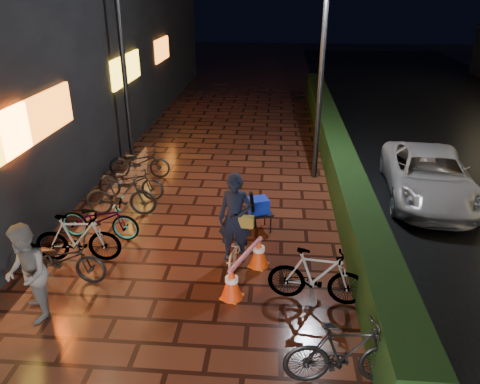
# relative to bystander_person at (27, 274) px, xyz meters

# --- Properties ---
(ground) EXTENTS (80.00, 80.00, 0.00)m
(ground) POSITION_rel_bystander_person_xyz_m (2.46, 0.08, -0.86)
(ground) COLOR #381911
(ground) RESTS_ON ground
(hedge) EXTENTS (0.70, 20.00, 1.00)m
(hedge) POSITION_rel_bystander_person_xyz_m (5.76, 8.08, -0.36)
(hedge) COLOR black
(hedge) RESTS_ON ground
(bystander_person) EXTENTS (0.99, 1.06, 1.72)m
(bystander_person) POSITION_rel_bystander_person_xyz_m (0.00, 0.00, 0.00)
(bystander_person) COLOR slate
(bystander_person) RESTS_ON ground
(van) EXTENTS (2.48, 4.62, 1.23)m
(van) POSITION_rel_bystander_person_xyz_m (7.90, 5.46, -0.24)
(van) COLOR #ADAEB2
(van) RESTS_ON ground
(lamp_post_hedge) EXTENTS (0.50, 0.14, 5.30)m
(lamp_post_hedge) POSITION_rel_bystander_person_xyz_m (5.09, 6.68, 2.05)
(lamp_post_hedge) COLOR black
(lamp_post_hedge) RESTS_ON ground
(lamp_post_sf) EXTENTS (0.55, 0.16, 5.79)m
(lamp_post_sf) POSITION_rel_bystander_person_xyz_m (-0.60, 7.69, 2.32)
(lamp_post_sf) COLOR black
(lamp_post_sf) RESTS_ON ground
(cyclist) EXTENTS (0.73, 1.40, 1.94)m
(cyclist) POSITION_rel_bystander_person_xyz_m (3.22, 1.92, -0.14)
(cyclist) COLOR silver
(cyclist) RESTS_ON ground
(traffic_barrier) EXTENTS (0.87, 1.51, 0.62)m
(traffic_barrier) POSITION_rel_bystander_person_xyz_m (3.46, 1.33, -0.55)
(traffic_barrier) COLOR red
(traffic_barrier) RESTS_ON ground
(cart_assembly) EXTENTS (0.74, 0.80, 1.14)m
(cart_assembly) POSITION_rel_bystander_person_xyz_m (3.58, 3.31, -0.28)
(cart_assembly) COLOR black
(cart_assembly) RESTS_ON ground
(parked_bikes_storefront) EXTENTS (2.03, 5.88, 1.03)m
(parked_bikes_storefront) POSITION_rel_bystander_person_xyz_m (0.14, 3.44, -0.38)
(parked_bikes_storefront) COLOR black
(parked_bikes_storefront) RESTS_ON ground
(parked_bikes_hedge) EXTENTS (2.01, 2.50, 1.03)m
(parked_bikes_hedge) POSITION_rel_bystander_person_xyz_m (4.86, -0.10, -0.35)
(parked_bikes_hedge) COLOR black
(parked_bikes_hedge) RESTS_ON ground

